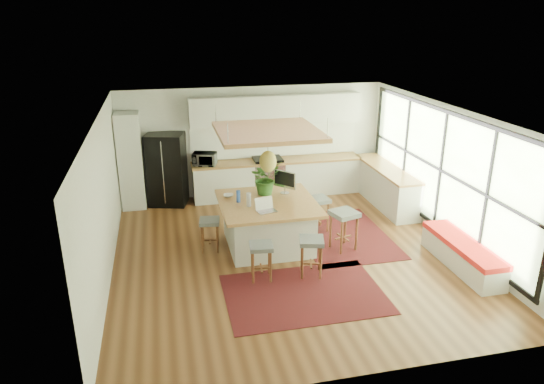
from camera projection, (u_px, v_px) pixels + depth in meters
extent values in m
plane|color=#4E2B16|center=(288.00, 253.00, 9.54)|extent=(7.00, 7.00, 0.00)
plane|color=white|center=(290.00, 115.00, 8.61)|extent=(7.00, 7.00, 0.00)
plane|color=beige|center=(253.00, 141.00, 12.28)|extent=(6.50, 0.00, 6.50)
plane|color=beige|center=(363.00, 284.00, 5.87)|extent=(6.50, 0.00, 6.50)
plane|color=beige|center=(103.00, 202.00, 8.40)|extent=(0.00, 7.00, 7.00)
plane|color=beige|center=(448.00, 175.00, 9.75)|extent=(0.00, 7.00, 7.00)
cube|color=beige|center=(131.00, 161.00, 11.45)|extent=(0.55, 0.60, 2.25)
cube|color=beige|center=(278.00, 179.00, 12.41)|extent=(4.20, 0.60, 0.88)
cube|color=brown|center=(278.00, 161.00, 12.26)|extent=(4.24, 0.64, 0.05)
cube|color=white|center=(275.00, 140.00, 12.38)|extent=(4.20, 0.02, 0.80)
cube|color=beige|center=(276.00, 110.00, 11.95)|extent=(4.20, 0.34, 0.70)
cube|color=beige|center=(386.00, 187.00, 11.83)|extent=(0.60, 2.50, 0.88)
cube|color=brown|center=(387.00, 168.00, 11.67)|extent=(0.64, 2.54, 0.05)
cube|color=black|center=(304.00, 294.00, 8.17)|extent=(2.60, 1.80, 0.01)
cube|color=black|center=(342.00, 235.00, 10.30)|extent=(1.80, 2.60, 0.01)
imported|color=#A5A5AA|center=(205.00, 158.00, 11.78)|extent=(0.61, 0.45, 0.37)
imported|color=#1E4C19|center=(265.00, 181.00, 9.89)|extent=(0.86, 0.88, 0.52)
imported|color=white|center=(228.00, 196.00, 9.81)|extent=(0.23, 0.23, 0.05)
cylinder|color=#2D52B4|center=(239.00, 198.00, 9.50)|extent=(0.07, 0.07, 0.19)
cylinder|color=silver|center=(249.00, 202.00, 9.31)|extent=(0.07, 0.07, 0.19)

